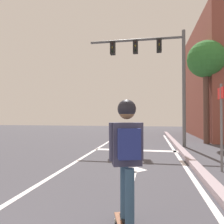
% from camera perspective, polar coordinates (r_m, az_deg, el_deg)
% --- Properties ---
extents(lane_line_center, '(0.12, 20.00, 0.01)m').
position_cam_1_polar(lane_line_center, '(6.79, -10.23, -13.35)').
color(lane_line_center, silver).
rests_on(lane_line_center, ground).
extents(lane_line_curbside, '(0.12, 20.00, 0.01)m').
position_cam_1_polar(lane_line_curbside, '(6.45, 19.30, -13.97)').
color(lane_line_curbside, silver).
rests_on(lane_line_curbside, ground).
extents(stop_bar, '(3.45, 0.40, 0.01)m').
position_cam_1_polar(stop_bar, '(9.08, 6.53, -10.24)').
color(stop_bar, silver).
rests_on(stop_bar, ground).
extents(lane_arrow_stem, '(0.16, 1.40, 0.01)m').
position_cam_1_polar(lane_arrow_stem, '(5.06, 5.25, -17.67)').
color(lane_arrow_stem, silver).
rests_on(lane_arrow_stem, ground).
extents(lane_arrow_head, '(0.71, 0.71, 0.01)m').
position_cam_1_polar(lane_arrow_head, '(5.88, 6.02, -15.31)').
color(lane_arrow_head, silver).
rests_on(lane_arrow_head, ground).
extents(curb_strip, '(0.24, 24.00, 0.14)m').
position_cam_1_polar(curb_strip, '(6.48, 21.55, -13.29)').
color(curb_strip, '#A5929B').
rests_on(curb_strip, ground).
extents(skater, '(0.42, 0.59, 1.57)m').
position_cam_1_polar(skater, '(2.64, 4.09, -9.41)').
color(skater, '#304E6C').
rests_on(skater, skateboard).
extents(traffic_signal_mast, '(4.66, 0.34, 5.55)m').
position_cam_1_polar(traffic_signal_mast, '(10.76, 11.61, 12.99)').
color(traffic_signal_mast, '#5B5C5F').
rests_on(traffic_signal_mast, ground).
extents(street_sign_post, '(0.06, 0.44, 2.30)m').
position_cam_1_polar(street_sign_post, '(6.22, 27.45, -0.48)').
color(street_sign_post, slate).
rests_on(street_sign_post, ground).
extents(roadside_tree, '(1.94, 1.94, 5.44)m').
position_cam_1_polar(roadside_tree, '(12.54, 24.05, 12.40)').
color(roadside_tree, brown).
rests_on(roadside_tree, ground).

